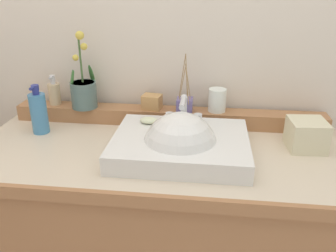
# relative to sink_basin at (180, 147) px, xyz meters

# --- Properties ---
(wall_back) EXTENTS (3.24, 0.20, 2.66)m
(wall_back) POSITION_rel_sink_basin_xyz_m (-0.08, 0.45, 0.44)
(wall_back) COLOR beige
(wall_back) RESTS_ON ground
(vanity_cabinet) EXTENTS (1.41, 0.62, 0.86)m
(vanity_cabinet) POSITION_rel_sink_basin_xyz_m (-0.08, 0.04, -0.46)
(vanity_cabinet) COLOR #A66F46
(vanity_cabinet) RESTS_ON ground
(back_ledge) EXTENTS (1.33, 0.09, 0.07)m
(back_ledge) POSITION_rel_sink_basin_xyz_m (-0.08, 0.28, 0.00)
(back_ledge) COLOR #A66F46
(back_ledge) RESTS_ON vanity_cabinet
(sink_basin) EXTENTS (0.48, 0.38, 0.29)m
(sink_basin) POSITION_rel_sink_basin_xyz_m (0.00, 0.00, 0.00)
(sink_basin) COLOR white
(sink_basin) RESTS_ON vanity_cabinet
(soap_bar) EXTENTS (0.07, 0.04, 0.02)m
(soap_bar) POSITION_rel_sink_basin_xyz_m (-0.13, 0.12, 0.05)
(soap_bar) COLOR beige
(soap_bar) RESTS_ON sink_basin
(potted_plant) EXTENTS (0.11, 0.12, 0.32)m
(potted_plant) POSITION_rel_sink_basin_xyz_m (-0.44, 0.27, 0.11)
(potted_plant) COLOR #506A67
(potted_plant) RESTS_ON back_ledge
(soap_dispenser) EXTENTS (0.05, 0.05, 0.13)m
(soap_dispenser) POSITION_rel_sink_basin_xyz_m (-0.58, 0.29, 0.09)
(soap_dispenser) COLOR #D2B78C
(soap_dispenser) RESTS_ON back_ledge
(tumbler_cup) EXTENTS (0.07, 0.07, 0.10)m
(tumbler_cup) POSITION_rel_sink_basin_xyz_m (0.13, 0.29, 0.08)
(tumbler_cup) COLOR white
(tumbler_cup) RESTS_ON back_ledge
(reed_diffuser) EXTENTS (0.07, 0.08, 0.24)m
(reed_diffuser) POSITION_rel_sink_basin_xyz_m (-0.01, 0.27, 0.07)
(reed_diffuser) COLOR slate
(reed_diffuser) RESTS_ON back_ledge
(trinket_box) EXTENTS (0.09, 0.07, 0.06)m
(trinket_box) POSITION_rel_sink_basin_xyz_m (-0.15, 0.28, 0.07)
(trinket_box) COLOR tan
(trinket_box) RESTS_ON back_ledge
(lotion_bottle) EXTENTS (0.07, 0.07, 0.20)m
(lotion_bottle) POSITION_rel_sink_basin_xyz_m (-0.58, 0.13, 0.06)
(lotion_bottle) COLOR teal
(lotion_bottle) RESTS_ON vanity_cabinet
(tissue_box) EXTENTS (0.14, 0.14, 0.11)m
(tissue_box) POSITION_rel_sink_basin_xyz_m (0.46, 0.11, 0.02)
(tissue_box) COLOR beige
(tissue_box) RESTS_ON vanity_cabinet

